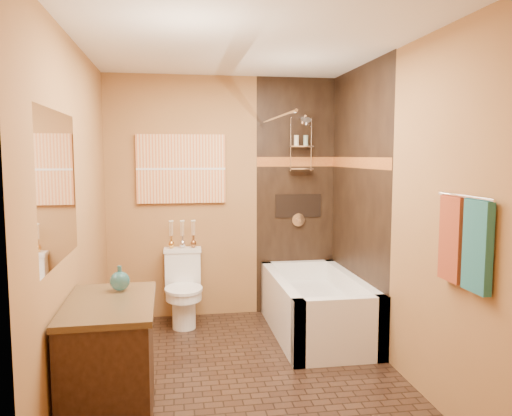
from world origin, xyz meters
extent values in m
plane|color=black|center=(0.00, 0.00, 0.00)|extent=(3.00, 3.00, 0.00)
cube|color=#A2703E|center=(-1.20, 0.00, 1.25)|extent=(0.02, 3.00, 2.50)
cube|color=#A2703E|center=(1.20, 0.00, 1.25)|extent=(0.02, 3.00, 2.50)
cube|color=#A2703E|center=(0.00, 1.50, 1.25)|extent=(2.40, 0.02, 2.50)
cube|color=#A2703E|center=(0.00, -1.50, 1.25)|extent=(2.40, 0.02, 2.50)
plane|color=silver|center=(0.00, 0.00, 2.50)|extent=(3.00, 3.00, 0.00)
cube|color=black|center=(0.78, 1.49, 1.25)|extent=(0.85, 0.01, 2.50)
cube|color=black|center=(1.19, 0.75, 1.25)|extent=(0.01, 1.50, 2.50)
cube|color=brown|center=(0.78, 1.48, 1.62)|extent=(0.85, 0.01, 0.10)
cube|color=brown|center=(1.18, 0.75, 1.62)|extent=(0.01, 1.50, 0.10)
cube|color=black|center=(0.80, 1.48, 1.15)|extent=(0.50, 0.01, 0.25)
cylinder|color=silver|center=(0.80, 1.35, 2.08)|extent=(0.02, 0.26, 0.02)
cylinder|color=silver|center=(0.80, 1.20, 2.03)|extent=(0.11, 0.11, 0.09)
cylinder|color=silver|center=(0.80, 1.47, 1.00)|extent=(0.14, 0.02, 0.14)
cylinder|color=silver|center=(0.40, 0.75, 2.02)|extent=(0.03, 1.55, 0.03)
cylinder|color=silver|center=(1.15, -1.05, 1.45)|extent=(0.02, 0.55, 0.02)
cube|color=#1C5C60|center=(1.16, -1.18, 1.18)|extent=(0.05, 0.22, 0.52)
cube|color=maroon|center=(1.16, -0.92, 1.18)|extent=(0.05, 0.22, 0.52)
cube|color=orange|center=(-0.43, 1.48, 1.55)|extent=(0.90, 0.04, 0.70)
cube|color=white|center=(-1.19, -0.57, 1.50)|extent=(0.01, 1.00, 0.90)
cube|color=white|center=(0.80, 0.05, 0.28)|extent=(0.80, 0.10, 0.55)
cube|color=white|center=(0.80, 1.45, 0.28)|extent=(0.80, 0.10, 0.55)
cube|color=white|center=(0.45, 0.75, 0.28)|extent=(0.10, 1.50, 0.55)
cube|color=white|center=(1.15, 0.75, 0.28)|extent=(0.10, 1.50, 0.55)
cube|color=white|center=(0.80, 0.75, 0.17)|extent=(0.64, 1.34, 0.35)
cube|color=white|center=(-0.43, 1.39, 0.53)|extent=(0.36, 0.17, 0.36)
cube|color=white|center=(-0.43, 1.39, 0.73)|extent=(0.38, 0.19, 0.04)
cylinder|color=white|center=(-0.43, 1.11, 0.18)|extent=(0.23, 0.23, 0.36)
cylinder|color=white|center=(-0.43, 1.11, 0.34)|extent=(0.35, 0.35, 0.09)
cylinder|color=white|center=(-0.43, 1.11, 0.39)|extent=(0.37, 0.37, 0.03)
cube|color=black|center=(-0.93, -0.57, 0.37)|extent=(0.53, 0.85, 0.75)
cube|color=black|center=(-0.91, -0.57, 0.77)|extent=(0.56, 0.90, 0.04)
camera|label=1|loc=(-0.50, -3.69, 1.68)|focal=35.00mm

